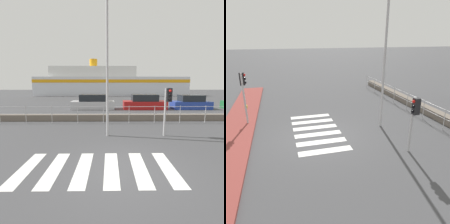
{
  "view_description": "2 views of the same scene",
  "coord_description": "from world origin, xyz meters",
  "views": [
    {
      "loc": [
        -0.46,
        -5.22,
        2.65
      ],
      "look_at": [
        -0.36,
        2.0,
        1.5
      ],
      "focal_mm": 28.0,
      "sensor_mm": 36.0,
      "label": 1
    },
    {
      "loc": [
        9.72,
        -1.74,
        4.8
      ],
      "look_at": [
        -0.17,
        1.0,
        1.2
      ],
      "focal_mm": 35.0,
      "sensor_mm": 36.0,
      "label": 2
    }
  ],
  "objects": [
    {
      "name": "traffic_light_near",
      "position": [
        -2.81,
        -3.6,
        2.12
      ],
      "size": [
        0.34,
        0.32,
        2.94
      ],
      "color": "#B2B2B5",
      "rests_on": "ground_plane"
    },
    {
      "name": "seawall",
      "position": [
        0.0,
        7.41,
        0.23
      ],
      "size": [
        21.48,
        0.55,
        0.46
      ],
      "color": "#6B6056",
      "rests_on": "ground_plane"
    },
    {
      "name": "traffic_light_far",
      "position": [
        2.48,
        3.5,
        1.81
      ],
      "size": [
        0.34,
        0.32,
        2.46
      ],
      "color": "#B2B2B5",
      "rests_on": "ground_plane"
    },
    {
      "name": "harbor_fence",
      "position": [
        0.0,
        6.54,
        0.78
      ],
      "size": [
        19.37,
        0.04,
        1.2
      ],
      "color": "#B2B2B5",
      "rests_on": "ground_plane"
    },
    {
      "name": "ground_plane",
      "position": [
        0.0,
        0.0,
        0.0
      ],
      "size": [
        160.0,
        160.0,
        0.0
      ],
      "primitive_type": "plane",
      "color": "#424244"
    },
    {
      "name": "sidewalk_brick",
      "position": [
        0.0,
        -4.1,
        0.06
      ],
      "size": [
        24.0,
        1.8,
        0.12
      ],
      "color": "brown",
      "rests_on": "ground_plane"
    },
    {
      "name": "streetlamp",
      "position": [
        -0.57,
        3.43,
        4.17
      ],
      "size": [
        0.32,
        0.95,
        6.86
      ],
      "color": "#B2B2B5",
      "rests_on": "ground_plane"
    },
    {
      "name": "crosswalk",
      "position": [
        -0.86,
        0.0,
        0.0
      ],
      "size": [
        4.95,
        2.4,
        0.01
      ],
      "color": "silver",
      "rests_on": "ground_plane"
    }
  ]
}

